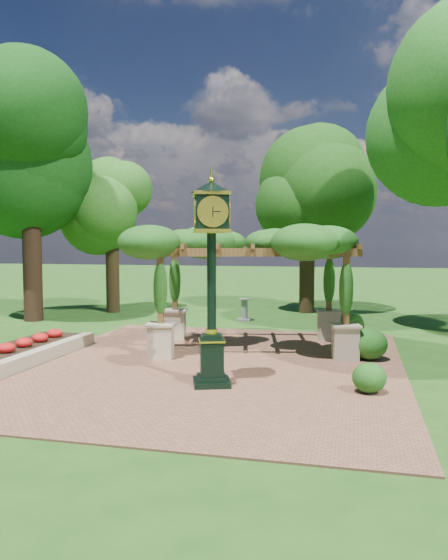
# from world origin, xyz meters

# --- Properties ---
(ground) EXTENTS (120.00, 120.00, 0.00)m
(ground) POSITION_xyz_m (0.00, 0.00, 0.00)
(ground) COLOR #1E4714
(ground) RESTS_ON ground
(brick_plaza) EXTENTS (10.00, 12.00, 0.04)m
(brick_plaza) POSITION_xyz_m (0.00, 1.00, 0.02)
(brick_plaza) COLOR brown
(brick_plaza) RESTS_ON ground
(border_wall) EXTENTS (0.35, 5.00, 0.40)m
(border_wall) POSITION_xyz_m (-4.60, 0.50, 0.20)
(border_wall) COLOR #C6B793
(border_wall) RESTS_ON ground
(flower_bed) EXTENTS (1.50, 5.00, 0.36)m
(flower_bed) POSITION_xyz_m (-5.50, 0.50, 0.18)
(flower_bed) COLOR red
(flower_bed) RESTS_ON ground
(pedestal_clock) EXTENTS (1.19, 1.19, 4.72)m
(pedestal_clock) POSITION_xyz_m (0.57, -1.04, 2.82)
(pedestal_clock) COLOR black
(pedestal_clock) RESTS_ON brick_plaza
(pergola) EXTENTS (6.61, 4.85, 3.78)m
(pergola) POSITION_xyz_m (0.64, 3.50, 3.10)
(pergola) COLOR #BCAD8C
(pergola) RESTS_ON brick_plaza
(sundial) EXTENTS (0.56, 0.56, 0.95)m
(sundial) POSITION_xyz_m (-0.79, 9.37, 0.41)
(sundial) COLOR gray
(sundial) RESTS_ON ground
(shrub_front) EXTENTS (0.90, 0.90, 0.66)m
(shrub_front) POSITION_xyz_m (4.06, -0.85, 0.37)
(shrub_front) COLOR #1B4E16
(shrub_front) RESTS_ON brick_plaza
(shrub_mid) EXTENTS (1.11, 1.11, 0.88)m
(shrub_mid) POSITION_xyz_m (4.14, 2.60, 0.48)
(shrub_mid) COLOR #1F5417
(shrub_mid) RESTS_ON brick_plaza
(shrub_back) EXTENTS (1.08, 1.08, 0.86)m
(shrub_back) POSITION_xyz_m (3.58, 6.22, 0.47)
(shrub_back) COLOR #30681E
(shrub_back) RESTS_ON brick_plaza
(tree_west_near) EXTENTS (5.04, 5.04, 10.30)m
(tree_west_near) POSITION_xyz_m (-9.42, 7.32, 7.07)
(tree_west_near) COLOR black
(tree_west_near) RESTS_ON ground
(tree_west_far) EXTENTS (3.30, 3.30, 7.73)m
(tree_west_far) POSITION_xyz_m (-7.43, 10.78, 5.27)
(tree_west_far) COLOR #302412
(tree_west_far) RESTS_ON ground
(tree_north) EXTENTS (4.62, 4.62, 8.01)m
(tree_north) POSITION_xyz_m (1.50, 12.71, 5.50)
(tree_north) COLOR #332414
(tree_north) RESTS_ON ground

